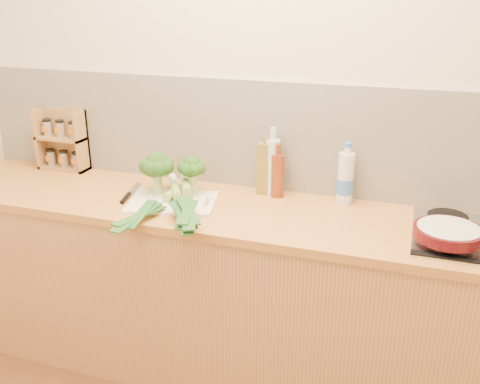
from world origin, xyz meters
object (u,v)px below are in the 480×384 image
(chefs_knife, at_px, (128,196))
(skillet, at_px, (449,233))
(spice_rack, at_px, (64,143))
(chopping_board, at_px, (172,202))

(chefs_knife, xyz_separation_m, skillet, (1.45, -0.07, 0.05))
(chefs_knife, height_order, skillet, skillet)
(chefs_knife, distance_m, spice_rack, 0.64)
(skillet, height_order, spice_rack, spice_rack)
(chopping_board, bearing_deg, skillet, -16.06)
(chefs_knife, relative_size, spice_rack, 0.86)
(spice_rack, bearing_deg, skillet, -10.21)
(chopping_board, bearing_deg, chefs_knife, 166.88)
(chefs_knife, xyz_separation_m, spice_rack, (-0.55, 0.29, 0.14))
(skillet, bearing_deg, spice_rack, -179.72)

